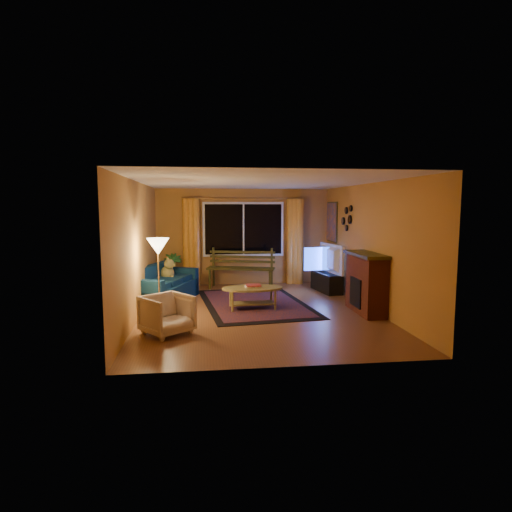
{
  "coord_description": "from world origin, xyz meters",
  "views": [
    {
      "loc": [
        -1.06,
        -8.17,
        2.04
      ],
      "look_at": [
        0.0,
        0.3,
        1.05
      ],
      "focal_mm": 30.0,
      "sensor_mm": 36.0,
      "label": 1
    }
  ],
  "objects": [
    {
      "name": "armchair",
      "position": [
        -1.64,
        -1.37,
        0.35
      ],
      "size": [
        0.93,
        0.93,
        0.7
      ],
      "primitive_type": "imported",
      "rotation": [
        0.0,
        0.0,
        0.66
      ],
      "color": "beige",
      "rests_on": "ground"
    },
    {
      "name": "curtain_right",
      "position": [
        1.35,
        2.88,
        1.12
      ],
      "size": [
        0.36,
        0.36,
        2.24
      ],
      "primitive_type": "cylinder",
      "color": "orange",
      "rests_on": "ground"
    },
    {
      "name": "wall_back",
      "position": [
        0.0,
        3.01,
        1.25
      ],
      "size": [
        4.5,
        0.02,
        2.5
      ],
      "primitive_type": "cube",
      "color": "#C18137",
      "rests_on": "ground"
    },
    {
      "name": "fireplace",
      "position": [
        2.05,
        -0.4,
        0.55
      ],
      "size": [
        0.4,
        1.2,
        1.1
      ],
      "primitive_type": "cube",
      "color": "maroon",
      "rests_on": "ground"
    },
    {
      "name": "tv_console",
      "position": [
        1.89,
        1.7,
        0.23
      ],
      "size": [
        0.52,
        1.13,
        0.46
      ],
      "primitive_type": "cube",
      "rotation": [
        0.0,
        0.0,
        0.14
      ],
      "color": "black",
      "rests_on": "ground"
    },
    {
      "name": "dog",
      "position": [
        -1.85,
        1.43,
        0.65
      ],
      "size": [
        0.51,
        0.58,
        0.53
      ],
      "primitive_type": null,
      "rotation": [
        0.0,
        0.0,
        0.4
      ],
      "color": "olive",
      "rests_on": "sofa"
    },
    {
      "name": "coffee_table",
      "position": [
        -0.09,
        0.14,
        0.22
      ],
      "size": [
        1.24,
        1.24,
        0.44
      ],
      "primitive_type": "cylinder",
      "rotation": [
        0.0,
        0.0,
        0.02
      ],
      "color": "olive",
      "rests_on": "ground"
    },
    {
      "name": "wall_left",
      "position": [
        -2.26,
        0.0,
        1.25
      ],
      "size": [
        0.02,
        6.0,
        2.5
      ],
      "primitive_type": "cube",
      "color": "#C18137",
      "rests_on": "ground"
    },
    {
      "name": "bench",
      "position": [
        -0.12,
        2.37,
        0.25
      ],
      "size": [
        1.74,
        0.92,
        0.5
      ],
      "primitive_type": "cube",
      "rotation": [
        0.0,
        0.0,
        -0.27
      ],
      "color": "#322E0C",
      "rests_on": "ground"
    },
    {
      "name": "painting",
      "position": [
        2.22,
        2.45,
        1.65
      ],
      "size": [
        0.04,
        0.76,
        0.96
      ],
      "primitive_type": "cube",
      "color": "orange",
      "rests_on": "wall_right"
    },
    {
      "name": "wall_right",
      "position": [
        2.26,
        0.0,
        1.25
      ],
      "size": [
        0.02,
        6.0,
        2.5
      ],
      "primitive_type": "cube",
      "color": "#C18137",
      "rests_on": "ground"
    },
    {
      "name": "television",
      "position": [
        1.89,
        1.7,
        0.8
      ],
      "size": [
        0.34,
        1.21,
        0.69
      ],
      "primitive_type": "imported",
      "rotation": [
        0.0,
        0.0,
        1.72
      ],
      "color": "black",
      "rests_on": "tv_console"
    },
    {
      "name": "potted_plant",
      "position": [
        -1.83,
        2.69,
        0.43
      ],
      "size": [
        0.53,
        0.53,
        0.86
      ],
      "primitive_type": "imported",
      "rotation": [
        0.0,
        0.0,
        0.11
      ],
      "color": "#235B1E",
      "rests_on": "ground"
    },
    {
      "name": "mirror_cluster",
      "position": [
        2.21,
        1.3,
        1.8
      ],
      "size": [
        0.06,
        0.6,
        0.56
      ],
      "primitive_type": null,
      "color": "black",
      "rests_on": "wall_right"
    },
    {
      "name": "rug",
      "position": [
        0.01,
        0.64,
        0.01
      ],
      "size": [
        2.41,
        3.46,
        0.02
      ],
      "primitive_type": "cube",
      "rotation": [
        0.0,
        0.0,
        0.12
      ],
      "color": "maroon",
      "rests_on": "ground"
    },
    {
      "name": "sofa",
      "position": [
        -1.9,
        1.0,
        0.39
      ],
      "size": [
        1.47,
        2.11,
        0.78
      ],
      "primitive_type": "cube",
      "rotation": [
        0.0,
        0.0,
        -0.37
      ],
      "color": "#081D33",
      "rests_on": "ground"
    },
    {
      "name": "floor",
      "position": [
        0.0,
        0.0,
        -0.01
      ],
      "size": [
        4.5,
        6.0,
        0.02
      ],
      "primitive_type": "cube",
      "color": "brown",
      "rests_on": "ground"
    },
    {
      "name": "floor_lamp",
      "position": [
        -1.86,
        -0.37,
        0.74
      ],
      "size": [
        0.28,
        0.28,
        1.47
      ],
      "primitive_type": "cylinder",
      "rotation": [
        0.0,
        0.0,
        -0.17
      ],
      "color": "#BF8C3F",
      "rests_on": "ground"
    },
    {
      "name": "window",
      "position": [
        0.0,
        2.94,
        1.45
      ],
      "size": [
        2.0,
        0.02,
        1.3
      ],
      "primitive_type": "cube",
      "color": "black",
      "rests_on": "wall_back"
    },
    {
      "name": "curtain_rod",
      "position": [
        0.0,
        2.9,
        2.25
      ],
      "size": [
        3.2,
        0.03,
        0.03
      ],
      "primitive_type": "cylinder",
      "rotation": [
        0.0,
        1.57,
        0.0
      ],
      "color": "#BF8C3F",
      "rests_on": "wall_back"
    },
    {
      "name": "ceiling",
      "position": [
        0.0,
        0.0,
        2.51
      ],
      "size": [
        4.5,
        6.0,
        0.02
      ],
      "primitive_type": "cube",
      "color": "white",
      "rests_on": "ground"
    },
    {
      "name": "curtain_left",
      "position": [
        -1.35,
        2.88,
        1.12
      ],
      "size": [
        0.36,
        0.36,
        2.24
      ],
      "primitive_type": "cylinder",
      "color": "orange",
      "rests_on": "ground"
    }
  ]
}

